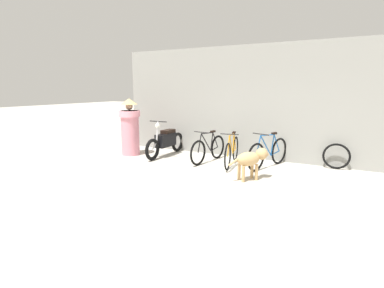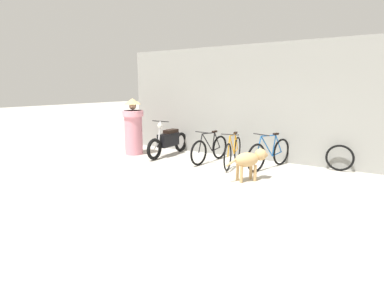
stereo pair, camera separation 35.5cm
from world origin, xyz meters
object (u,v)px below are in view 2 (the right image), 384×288
object	(u,v)px
motorcycle	(168,141)
spare_tire_left	(340,158)
stray_dog	(250,160)
person_in_robes	(133,127)
bicycle_1	(233,152)
bicycle_0	(210,149)
bicycle_2	(269,154)

from	to	relation	value
motorcycle	spare_tire_left	size ratio (longest dim) A/B	3.00
spare_tire_left	stray_dog	bearing A→B (deg)	-130.86
motorcycle	stray_dog	bearing A→B (deg)	69.96
stray_dog	person_in_robes	distance (m)	4.12
spare_tire_left	motorcycle	bearing A→B (deg)	-170.79
bicycle_1	stray_dog	size ratio (longest dim) A/B	2.00
bicycle_0	person_in_robes	xyz separation A→B (m)	(-2.49, -0.30, 0.50)
bicycle_2	stray_dog	world-z (taller)	bicycle_2
person_in_robes	spare_tire_left	bearing A→B (deg)	166.80
stray_dog	bicycle_2	bearing A→B (deg)	35.51
bicycle_1	stray_dog	distance (m)	1.32
motorcycle	spare_tire_left	xyz separation A→B (m)	(4.62, 0.75, -0.11)
bicycle_1	motorcycle	world-z (taller)	motorcycle
bicycle_1	stray_dog	bearing A→B (deg)	30.12
stray_dog	spare_tire_left	bearing A→B (deg)	-2.16
bicycle_1	bicycle_2	xyz separation A→B (m)	(0.91, 0.20, 0.00)
bicycle_2	person_in_robes	distance (m)	4.15
person_in_robes	motorcycle	bearing A→B (deg)	175.80
bicycle_2	stray_dog	bearing A→B (deg)	15.02
bicycle_1	person_in_robes	world-z (taller)	person_in_robes
bicycle_2	spare_tire_left	size ratio (longest dim) A/B	2.59
bicycle_0	bicycle_1	size ratio (longest dim) A/B	0.95
bicycle_0	spare_tire_left	size ratio (longest dim) A/B	2.50
bicycle_1	bicycle_2	distance (m)	0.93
stray_dog	bicycle_0	bearing A→B (deg)	94.56
stray_dog	person_in_robes	xyz separation A→B (m)	(-4.03, 0.75, 0.38)
bicycle_2	person_in_robes	size ratio (longest dim) A/B	1.00
bicycle_2	person_in_robes	xyz separation A→B (m)	(-4.10, -0.48, 0.48)
bicycle_0	stray_dog	distance (m)	1.87
person_in_robes	spare_tire_left	size ratio (longest dim) A/B	2.60
stray_dog	motorcycle	bearing A→B (deg)	108.11
bicycle_0	stray_dog	world-z (taller)	bicycle_0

